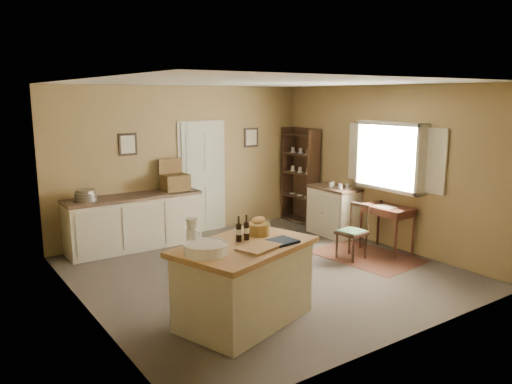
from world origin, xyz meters
TOP-DOWN VIEW (x-y plane):
  - ground at (0.00, 0.00)m, footprint 5.00×5.00m
  - wall_back at (0.00, 2.50)m, footprint 5.00×0.10m
  - wall_front at (0.00, -2.50)m, footprint 5.00×0.10m
  - wall_left at (-2.50, 0.00)m, footprint 0.10×5.00m
  - wall_right at (2.50, 0.00)m, footprint 0.10×5.00m
  - ceiling at (0.00, 0.00)m, footprint 5.00×5.00m
  - door at (0.35, 2.47)m, footprint 0.97×0.06m
  - framed_prints at (0.20, 2.48)m, footprint 2.82×0.02m
  - window at (2.42, -0.20)m, footprint 0.25×1.99m
  - work_island at (-1.13, -1.18)m, footprint 1.78×1.43m
  - sideboard at (-1.10, 2.20)m, footprint 2.25×0.64m
  - rug at (1.75, -0.36)m, footprint 1.26×1.71m
  - writing_desk at (2.20, -0.36)m, footprint 0.50×0.81m
  - desk_chair at (1.47, -0.29)m, footprint 0.44×0.44m
  - right_cabinet at (2.20, 0.89)m, footprint 0.53×0.96m
  - shelving_unit at (2.35, 2.00)m, footprint 0.32×0.85m

SIDE VIEW (x-z plane):
  - ground at x=0.00m, z-range 0.00..0.00m
  - rug at x=1.75m, z-range 0.00..0.01m
  - desk_chair at x=1.47m, z-range 0.00..0.85m
  - right_cabinet at x=2.20m, z-range -0.04..0.95m
  - sideboard at x=-1.10m, z-range -0.11..1.07m
  - work_island at x=-1.13m, z-range -0.12..1.08m
  - writing_desk at x=2.20m, z-range 0.26..1.07m
  - shelving_unit at x=2.35m, z-range 0.00..1.90m
  - door at x=0.35m, z-range 0.00..2.11m
  - wall_back at x=0.00m, z-range 0.00..2.70m
  - wall_front at x=0.00m, z-range 0.00..2.70m
  - wall_left at x=-2.50m, z-range 0.00..2.70m
  - wall_right at x=2.50m, z-range 0.00..2.70m
  - window at x=2.42m, z-range 0.99..2.11m
  - framed_prints at x=0.20m, z-range 1.53..1.91m
  - ceiling at x=0.00m, z-range 2.70..2.70m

